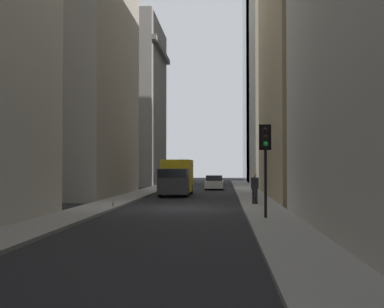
# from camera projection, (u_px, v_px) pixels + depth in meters

# --- Properties ---
(ground_plane) EXTENTS (135.00, 135.00, 0.00)m
(ground_plane) POSITION_uv_depth(u_px,v_px,m) (181.00, 208.00, 25.96)
(ground_plane) COLOR black
(sidewalk_right) EXTENTS (90.00, 2.20, 0.14)m
(sidewalk_right) POSITION_uv_depth(u_px,v_px,m) (101.00, 206.00, 26.28)
(sidewalk_right) COLOR gray
(sidewalk_right) RESTS_ON ground_plane
(sidewalk_left) EXTENTS (90.00, 2.20, 0.14)m
(sidewalk_left) POSITION_uv_depth(u_px,v_px,m) (262.00, 207.00, 25.65)
(sidewalk_left) COLOR gray
(sidewalk_left) RESTS_ON ground_plane
(building_left_far) EXTENTS (19.91, 10.50, 33.97)m
(building_left_far) POSITION_uv_depth(u_px,v_px,m) (291.00, 47.00, 57.52)
(building_left_far) COLOR #A8A091
(building_left_far) RESTS_ON ground_plane
(building_left_midfar) EXTENTS (17.74, 10.00, 23.10)m
(building_left_midfar) POSITION_uv_depth(u_px,v_px,m) (336.00, 41.00, 34.28)
(building_left_midfar) COLOR #9E8966
(building_left_midfar) RESTS_ON ground_plane
(building_right_far) EXTENTS (13.20, 10.50, 20.11)m
(building_right_far) POSITION_uv_depth(u_px,v_px,m) (120.00, 104.00, 58.39)
(building_right_far) COLOR gray
(building_right_far) RESTS_ON ground_plane
(building_right_midfar) EXTENTS (14.46, 10.00, 27.58)m
(building_right_midfar) POSITION_uv_depth(u_px,v_px,m) (60.00, 22.00, 37.10)
(building_right_midfar) COLOR gray
(building_right_midfar) RESTS_ON ground_plane
(delivery_truck) EXTENTS (6.46, 2.25, 2.84)m
(delivery_truck) POSITION_uv_depth(u_px,v_px,m) (177.00, 177.00, 37.26)
(delivery_truck) COLOR yellow
(delivery_truck) RESTS_ON ground_plane
(sedan_white) EXTENTS (4.30, 1.78, 1.42)m
(sedan_white) POSITION_uv_depth(u_px,v_px,m) (214.00, 183.00, 46.50)
(sedan_white) COLOR silver
(sedan_white) RESTS_ON ground_plane
(traffic_light_foreground) EXTENTS (0.43, 0.52, 3.99)m
(traffic_light_foreground) POSITION_uv_depth(u_px,v_px,m) (265.00, 149.00, 19.93)
(traffic_light_foreground) COLOR black
(traffic_light_foreground) RESTS_ON sidewalk_left
(pedestrian) EXTENTS (0.26, 0.44, 1.78)m
(pedestrian) POSITION_uv_depth(u_px,v_px,m) (255.00, 187.00, 27.24)
(pedestrian) COLOR black
(pedestrian) RESTS_ON sidewalk_left
(discarded_bottle) EXTENTS (0.07, 0.07, 0.27)m
(discarded_bottle) POSITION_uv_depth(u_px,v_px,m) (113.00, 204.00, 25.52)
(discarded_bottle) COLOR brown
(discarded_bottle) RESTS_ON sidewalk_right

